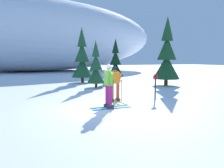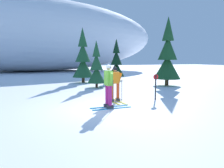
# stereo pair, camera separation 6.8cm
# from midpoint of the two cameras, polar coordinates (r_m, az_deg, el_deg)

# --- Properties ---
(ground_plane) EXTENTS (120.00, 120.00, 0.00)m
(ground_plane) POSITION_cam_midpoint_polar(r_m,az_deg,el_deg) (8.82, -3.05, -6.76)
(ground_plane) COLOR white
(skier_lime_jacket) EXTENTS (1.74, 0.82, 1.85)m
(skier_lime_jacket) POSITION_cam_midpoint_polar(r_m,az_deg,el_deg) (8.74, -0.69, -0.33)
(skier_lime_jacket) COLOR #2893CC
(skier_lime_jacket) RESTS_ON ground
(skier_orange_jacket) EXTENTS (0.78, 1.68, 1.71)m
(skier_orange_jacket) POSITION_cam_midpoint_polar(r_m,az_deg,el_deg) (10.14, 1.04, 0.14)
(skier_orange_jacket) COLOR gold
(skier_orange_jacket) RESTS_ON ground
(pine_tree_center_left) EXTENTS (1.87, 1.87, 4.84)m
(pine_tree_center_left) POSITION_cam_midpoint_polar(r_m,az_deg,el_deg) (18.71, -7.85, 6.61)
(pine_tree_center_left) COLOR #47301E
(pine_tree_center_left) RESTS_ON ground
(pine_tree_center_right) EXTENTS (1.33, 1.33, 3.43)m
(pine_tree_center_right) POSITION_cam_midpoint_polar(r_m,az_deg,el_deg) (15.26, -4.13, 4.41)
(pine_tree_center_right) COLOR #47301E
(pine_tree_center_right) RESTS_ON ground
(pine_tree_right) EXTENTS (1.57, 1.57, 4.06)m
(pine_tree_right) POSITION_cam_midpoint_polar(r_m,az_deg,el_deg) (20.43, 1.29, 5.76)
(pine_tree_right) COLOR #47301E
(pine_tree_right) RESTS_ON ground
(pine_tree_far_right) EXTENTS (2.07, 2.07, 5.35)m
(pine_tree_far_right) POSITION_cam_midpoint_polar(r_m,az_deg,el_deg) (16.96, 15.05, 7.14)
(pine_tree_far_right) COLOR #47301E
(pine_tree_far_right) RESTS_ON ground
(snow_ridge_background) EXTENTS (42.61, 20.34, 12.02)m
(snow_ridge_background) POSITION_cam_midpoint_polar(r_m,az_deg,el_deg) (38.51, -20.53, 12.25)
(snow_ridge_background) COLOR white
(snow_ridge_background) RESTS_ON ground
(trail_marker_post) EXTENTS (0.28, 0.07, 1.32)m
(trail_marker_post) POSITION_cam_midpoint_polar(r_m,az_deg,el_deg) (10.82, 12.02, -0.33)
(trail_marker_post) COLOR black
(trail_marker_post) RESTS_ON ground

